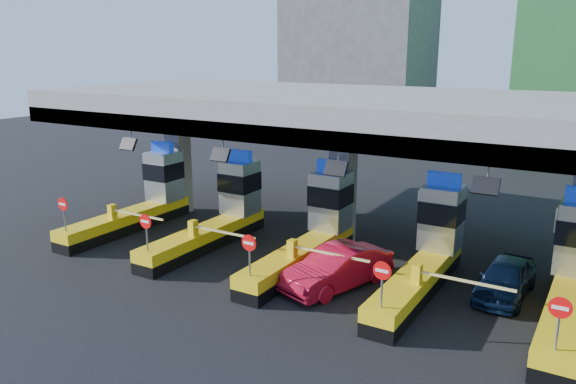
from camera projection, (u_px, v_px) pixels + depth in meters
The scene contains 10 objects.
ground at pixel (311, 262), 24.19m from camera, with size 120.00×120.00×0.00m, color black.
toll_canopy at pixel (343, 113), 25.07m from camera, with size 28.00×12.09×7.00m.
toll_lane_far_left at pixel (145, 198), 29.05m from camera, with size 4.43×8.00×4.16m.
toll_lane_left at pixel (222, 212), 26.56m from camera, with size 4.43×8.00×4.16m.
toll_lane_center at pixel (315, 229), 24.08m from camera, with size 4.43×8.00×4.16m.
toll_lane_right at pixel (429, 250), 21.59m from camera, with size 4.43×8.00×4.16m.
toll_lane_far_right at pixel (573, 276), 19.10m from camera, with size 4.43×8.00×4.16m.
bg_building_concrete at pixel (359, 49), 58.89m from camera, with size 14.00×10.00×18.00m, color #4C4C49.
van at pixel (506, 279), 20.61m from camera, with size 1.65×4.11×1.40m, color black.
red_car at pixel (337, 268), 21.39m from camera, with size 1.66×4.76×1.57m, color #A60C24.
Camera 1 is at (10.80, -20.00, 8.85)m, focal length 35.00 mm.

